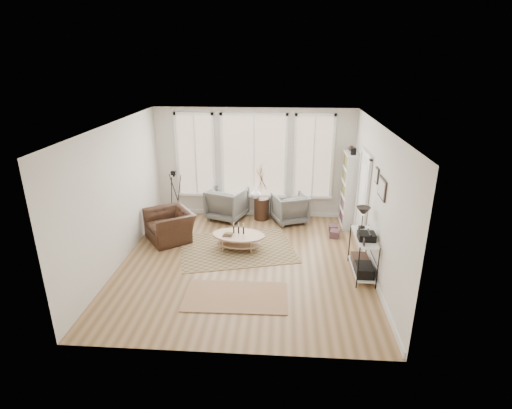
# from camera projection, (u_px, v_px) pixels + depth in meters

# --- Properties ---
(room) EXTENTS (5.50, 5.54, 2.90)m
(room) POSITION_uv_depth(u_px,v_px,m) (245.00, 199.00, 7.99)
(room) COLOR #9B774E
(room) RESTS_ON ground
(bay_window) EXTENTS (4.14, 0.12, 2.24)m
(bay_window) POSITION_uv_depth(u_px,v_px,m) (254.00, 158.00, 10.44)
(bay_window) COLOR #D5B086
(bay_window) RESTS_ON ground
(door) EXTENTS (0.09, 1.06, 2.22)m
(door) POSITION_uv_depth(u_px,v_px,m) (363.00, 198.00, 8.98)
(door) COLOR silver
(door) RESTS_ON ground
(bookcase) EXTENTS (0.31, 0.85, 2.06)m
(bookcase) POSITION_uv_depth(u_px,v_px,m) (349.00, 189.00, 10.05)
(bookcase) COLOR white
(bookcase) RESTS_ON ground
(low_shelf) EXTENTS (0.38, 1.08, 1.30)m
(low_shelf) POSITION_uv_depth(u_px,v_px,m) (363.00, 251.00, 7.85)
(low_shelf) COLOR white
(low_shelf) RESTS_ON ground
(wall_art) EXTENTS (0.04, 0.88, 0.44)m
(wall_art) POSITION_uv_depth(u_px,v_px,m) (381.00, 185.00, 7.39)
(wall_art) COLOR black
(wall_art) RESTS_ON ground
(rug_main) EXTENTS (2.91, 2.46, 0.01)m
(rug_main) POSITION_uv_depth(u_px,v_px,m) (237.00, 248.00, 9.09)
(rug_main) COLOR brown
(rug_main) RESTS_ON ground
(rug_runner) EXTENTS (1.88, 1.07, 0.01)m
(rug_runner) POSITION_uv_depth(u_px,v_px,m) (236.00, 296.00, 7.26)
(rug_runner) COLOR brown
(rug_runner) RESTS_ON ground
(coffee_table) EXTENTS (1.25, 0.87, 0.54)m
(coffee_table) POSITION_uv_depth(u_px,v_px,m) (238.00, 238.00, 8.94)
(coffee_table) COLOR tan
(coffee_table) RESTS_ON ground
(armchair_left) EXTENTS (1.18, 1.19, 0.85)m
(armchair_left) POSITION_uv_depth(u_px,v_px,m) (227.00, 203.00, 10.63)
(armchair_left) COLOR slate
(armchair_left) RESTS_ON ground
(armchair_right) EXTENTS (1.07, 1.08, 0.77)m
(armchair_right) POSITION_uv_depth(u_px,v_px,m) (290.00, 208.00, 10.43)
(armchair_right) COLOR slate
(armchair_right) RESTS_ON ground
(side_table) EXTENTS (0.39, 0.39, 1.65)m
(side_table) POSITION_uv_depth(u_px,v_px,m) (262.00, 191.00, 10.46)
(side_table) COLOR #382116
(side_table) RESTS_ON ground
(vase) EXTENTS (0.26, 0.26, 0.27)m
(vase) POSITION_uv_depth(u_px,v_px,m) (256.00, 193.00, 10.47)
(vase) COLOR silver
(vase) RESTS_ON side_table
(accent_chair) EXTENTS (1.44, 1.41, 0.71)m
(accent_chair) POSITION_uv_depth(u_px,v_px,m) (170.00, 225.00, 9.43)
(accent_chair) COLOR #382116
(accent_chair) RESTS_ON ground
(tripod_camera) EXTENTS (0.47, 0.47, 1.33)m
(tripod_camera) POSITION_uv_depth(u_px,v_px,m) (176.00, 198.00, 10.50)
(tripod_camera) COLOR black
(tripod_camera) RESTS_ON ground
(book_stack_near) EXTENTS (0.22, 0.28, 0.17)m
(book_stack_near) POSITION_uv_depth(u_px,v_px,m) (333.00, 228.00, 9.95)
(book_stack_near) COLOR brown
(book_stack_near) RESTS_ON ground
(book_stack_far) EXTENTS (0.27, 0.31, 0.17)m
(book_stack_far) POSITION_uv_depth(u_px,v_px,m) (335.00, 234.00, 9.64)
(book_stack_far) COLOR brown
(book_stack_far) RESTS_ON ground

